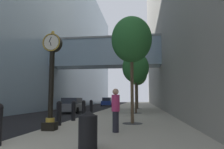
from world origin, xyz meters
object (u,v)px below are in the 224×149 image
(street_tree_mid_far, at_px, (137,74))
(car_blue_mid, at_px, (107,102))
(bollard_fifth, at_px, (84,108))
(street_tree_mid_near, at_px, (136,68))
(bollard_fourth, at_px, (73,110))
(bollard_sixth, at_px, (91,107))
(street_clock, at_px, (51,74))
(trash_bin, at_px, (88,130))
(pedestrian_walking, at_px, (116,109))
(street_tree_near, at_px, (132,40))
(bollard_third, at_px, (59,113))
(car_grey_near, at_px, (73,105))

(street_tree_mid_far, bearing_deg, car_blue_mid, 114.86)
(bollard_fifth, xyz_separation_m, street_tree_mid_near, (3.70, 4.77, 3.59))
(bollard_fourth, xyz_separation_m, bollard_sixth, (0.00, 4.73, 0.00))
(street_tree_mid_near, bearing_deg, street_clock, -107.32)
(trash_bin, relative_size, car_blue_mid, 0.26)
(street_tree_mid_far, distance_m, car_blue_mid, 15.00)
(bollard_fifth, height_order, pedestrian_walking, pedestrian_walking)
(car_blue_mid, bearing_deg, street_tree_mid_far, -65.14)
(street_clock, xyz_separation_m, street_tree_near, (3.46, 2.93, 2.25))
(street_clock, distance_m, bollard_fifth, 6.59)
(street_clock, xyz_separation_m, bollard_third, (-0.24, 1.60, -1.79))
(street_tree_near, bearing_deg, trash_bin, -98.79)
(bollard_third, height_order, bollard_sixth, same)
(car_blue_mid, bearing_deg, bollard_fourth, -85.20)
(bollard_fifth, relative_size, bollard_sixth, 1.00)
(bollard_sixth, distance_m, car_grey_near, 5.10)
(bollard_fourth, relative_size, bollard_sixth, 1.00)
(street_clock, xyz_separation_m, car_blue_mid, (-2.63, 32.43, -1.78))
(bollard_fourth, relative_size, street_tree_mid_near, 0.22)
(bollard_sixth, height_order, car_blue_mid, car_blue_mid)
(street_clock, height_order, street_tree_mid_far, street_tree_mid_far)
(street_tree_mid_near, distance_m, car_grey_near, 7.80)
(street_tree_near, xyz_separation_m, street_tree_mid_near, (0.00, 8.18, -0.45))
(bollard_fifth, relative_size, street_tree_mid_far, 0.20)
(bollard_fifth, bearing_deg, pedestrian_walking, -64.12)
(bollard_sixth, bearing_deg, pedestrian_walking, -70.43)
(car_grey_near, bearing_deg, street_tree_near, -55.96)
(trash_bin, bearing_deg, pedestrian_walking, 82.67)
(bollard_third, relative_size, street_tree_mid_far, 0.20)
(bollard_fourth, bearing_deg, bollard_sixth, 90.00)
(street_tree_near, bearing_deg, pedestrian_walking, -100.24)
(street_tree_near, relative_size, street_tree_mid_near, 1.06)
(street_tree_near, height_order, car_grey_near, street_tree_near)
(bollard_third, height_order, street_tree_near, street_tree_near)
(pedestrian_walking, bearing_deg, street_tree_mid_far, 88.36)
(bollard_third, distance_m, bollard_fourth, 2.37)
(street_clock, bearing_deg, bollard_fourth, 93.43)
(bollard_fifth, relative_size, street_tree_mid_near, 0.22)
(car_grey_near, bearing_deg, street_tree_mid_near, -14.48)
(street_tree_mid_near, height_order, pedestrian_walking, street_tree_mid_near)
(street_tree_near, distance_m, pedestrian_walking, 4.87)
(street_tree_mid_far, bearing_deg, bollard_sixth, -109.27)
(bollard_sixth, bearing_deg, street_clock, -88.43)
(pedestrian_walking, height_order, car_blue_mid, pedestrian_walking)
(street_clock, bearing_deg, bollard_fifth, 92.15)
(bollard_fifth, xyz_separation_m, street_tree_mid_far, (3.70, 12.95, 3.91))
(street_tree_mid_near, bearing_deg, bollard_sixth, -146.96)
(street_tree_mid_far, bearing_deg, street_tree_mid_near, -90.00)
(car_blue_mid, bearing_deg, bollard_third, -85.57)
(street_tree_mid_far, bearing_deg, street_clock, -100.18)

